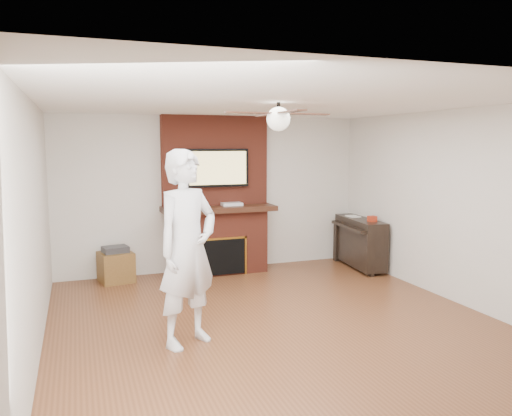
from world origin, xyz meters
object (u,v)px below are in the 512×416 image
object	(u,v)px
fireplace	(217,211)
person	(187,248)
piano	(360,241)
side_table	(116,265)

from	to	relation	value
fireplace	person	distance (m)	2.95
fireplace	person	xyz separation A→B (m)	(-1.07, -2.75, 0.01)
person	piano	bearing A→B (deg)	3.87
piano	fireplace	bearing A→B (deg)	172.46
fireplace	side_table	xyz separation A→B (m)	(-1.60, -0.07, -0.75)
fireplace	person	bearing A→B (deg)	-111.29
fireplace	piano	world-z (taller)	fireplace
side_table	piano	world-z (taller)	piano
person	piano	distance (m)	4.06
side_table	piano	size ratio (longest dim) A/B	0.42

